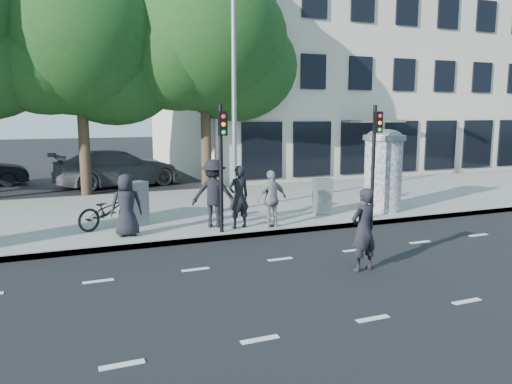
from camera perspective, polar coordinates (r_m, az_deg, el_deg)
name	(u,v)px	position (r m, az deg, el deg)	size (l,w,h in m)	color
ground	(309,278)	(10.37, 6.08, -9.74)	(120.00, 120.00, 0.00)	black
sidewalk	(205,209)	(17.11, -5.86, -1.93)	(40.00, 8.00, 0.15)	gray
curb	(246,235)	(13.45, -1.10, -4.94)	(40.00, 0.10, 0.16)	slate
lane_dash_near	(373,319)	(8.63, 13.20, -13.92)	(32.00, 0.12, 0.01)	silver
lane_dash_far	(280,259)	(11.56, 2.77, -7.68)	(32.00, 0.12, 0.01)	silver
ad_column_right	(383,168)	(16.69, 14.33, 2.64)	(1.36, 1.36, 2.65)	beige
traffic_pole_near	(222,155)	(13.12, -3.96, 4.24)	(0.22, 0.31, 3.40)	black
traffic_pole_far	(375,150)	(15.31, 13.42, 4.71)	(0.22, 0.31, 3.40)	black
street_lamp	(235,66)	(16.28, -2.47, 14.24)	(0.25, 0.93, 8.00)	slate
tree_near_left	(79,42)	(21.53, -19.61, 15.88)	(6.80, 6.80, 8.97)	#38281C
tree_center	(205,41)	(22.02, -5.91, 16.83)	(7.00, 7.00, 9.30)	#38281C
building	(329,70)	(33.23, 8.29, 13.62)	(20.30, 15.85, 12.00)	beige
ped_a	(126,205)	(13.30, -14.58, -1.46)	(0.80, 0.52, 1.64)	black
ped_b	(239,197)	(13.79, -1.99, -0.56)	(0.64, 0.42, 1.75)	black
ped_d	(214,193)	(13.96, -4.85, -0.15)	(1.23, 0.71, 1.90)	black
ped_e	(272,199)	(13.86, 1.81, -0.80)	(0.94, 0.54, 1.61)	gray
man_road	(364,230)	(10.79, 12.21, -4.22)	(0.65, 0.43, 1.78)	black
bicycle	(109,210)	(14.42, -16.47, -2.02)	(1.89, 0.66, 0.99)	black
cabinet_left	(136,204)	(14.53, -13.56, -1.30)	(0.60, 0.44, 1.25)	slate
cabinet_right	(322,197)	(15.81, 7.60, -0.51)	(0.54, 0.39, 1.13)	gray
car_right	(118,168)	(23.48, -15.48, 2.63)	(5.64, 2.29, 1.64)	#505357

